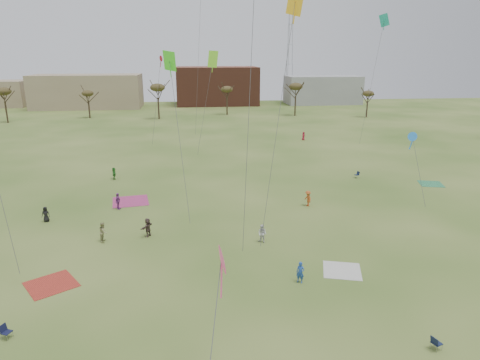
{
  "coord_description": "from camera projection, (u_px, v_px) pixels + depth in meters",
  "views": [
    {
      "loc": [
        -4.16,
        -23.7,
        16.07
      ],
      "look_at": [
        0.0,
        12.0,
        5.5
      ],
      "focal_mm": 32.23,
      "sensor_mm": 36.0,
      "label": 1
    }
  ],
  "objects": [
    {
      "name": "ground",
      "position": [
        262.0,
        315.0,
        27.58
      ],
      "size": [
        260.0,
        260.0,
        0.0
      ],
      "primitive_type": "plane",
      "color": "#35561A",
      "rests_on": "ground"
    },
    {
      "name": "flyer_near_right",
      "position": [
        300.0,
        272.0,
        31.24
      ],
      "size": [
        0.7,
        0.63,
        1.62
      ],
      "primitive_type": "imported",
      "rotation": [
        0.0,
        0.0,
        5.76
      ],
      "color": "#21499B",
      "rests_on": "ground"
    },
    {
      "name": "spectator_fore_b",
      "position": [
        103.0,
        232.0,
        38.14
      ],
      "size": [
        0.7,
        0.88,
        1.78
      ],
      "primitive_type": "imported",
      "rotation": [
        0.0,
        0.0,
        1.54
      ],
      "color": "#95925F",
      "rests_on": "ground"
    },
    {
      "name": "spectator_fore_c",
      "position": [
        148.0,
        227.0,
        39.18
      ],
      "size": [
        1.26,
        1.67,
        1.76
      ],
      "primitive_type": "imported",
      "rotation": [
        0.0,
        0.0,
        4.19
      ],
      "color": "brown",
      "rests_on": "ground"
    },
    {
      "name": "flyer_mid_a",
      "position": [
        46.0,
        214.0,
        42.65
      ],
      "size": [
        0.77,
        0.51,
        1.55
      ],
      "primitive_type": "imported",
      "rotation": [
        0.0,
        0.0,
        0.02
      ],
      "color": "black",
      "rests_on": "ground"
    },
    {
      "name": "flyer_mid_b",
      "position": [
        308.0,
        198.0,
        47.04
      ],
      "size": [
        0.9,
        1.25,
        1.74
      ],
      "primitive_type": "imported",
      "rotation": [
        0.0,
        0.0,
        4.96
      ],
      "color": "#B55322",
      "rests_on": "ground"
    },
    {
      "name": "spectator_mid_d",
      "position": [
        118.0,
        201.0,
        46.04
      ],
      "size": [
        0.63,
        1.13,
        1.81
      ],
      "primitive_type": "imported",
      "rotation": [
        0.0,
        0.0,
        1.38
      ],
      "color": "#863A8B",
      "rests_on": "ground"
    },
    {
      "name": "spectator_mid_e",
      "position": [
        262.0,
        234.0,
        37.87
      ],
      "size": [
        1.03,
        1.0,
        1.68
      ],
      "primitive_type": "imported",
      "rotation": [
        0.0,
        0.0,
        5.63
      ],
      "color": "silver",
      "rests_on": "ground"
    },
    {
      "name": "flyer_far_a",
      "position": [
        114.0,
        173.0,
        57.15
      ],
      "size": [
        0.77,
        1.54,
        1.59
      ],
      "primitive_type": "imported",
      "rotation": [
        0.0,
        0.0,
        1.78
      ],
      "color": "#2D7627",
      "rests_on": "ground"
    },
    {
      "name": "flyer_far_b",
      "position": [
        303.0,
        136.0,
        83.07
      ],
      "size": [
        0.93,
        0.9,
        1.61
      ],
      "primitive_type": "imported",
      "rotation": [
        0.0,
        0.0,
        0.72
      ],
      "color": "maroon",
      "rests_on": "ground"
    },
    {
      "name": "blanket_red",
      "position": [
        51.0,
        284.0,
        31.17
      ],
      "size": [
        4.42,
        4.42,
        0.03
      ],
      "primitive_type": "cube",
      "rotation": [
        0.0,
        0.0,
        2.16
      ],
      "color": "#AC2F22",
      "rests_on": "ground"
    },
    {
      "name": "blanket_cream",
      "position": [
        342.0,
        271.0,
        33.16
      ],
      "size": [
        3.51,
        3.51,
        0.03
      ],
      "primitive_type": "cube",
      "rotation": [
        0.0,
        0.0,
        2.86
      ],
      "color": "silver",
      "rests_on": "ground"
    },
    {
      "name": "blanket_plum",
      "position": [
        131.0,
        201.0,
        48.74
      ],
      "size": [
        4.46,
        4.46,
        0.03
      ],
      "primitive_type": "cube",
      "rotation": [
        0.0,
        0.0,
        0.15
      ],
      "color": "#AE356D",
      "rests_on": "ground"
    },
    {
      "name": "blanket_olive",
      "position": [
        431.0,
        184.0,
        55.23
      ],
      "size": [
        3.49,
        3.49,
        0.03
      ],
      "primitive_type": "cube",
      "rotation": [
        0.0,
        0.0,
        2.86
      ],
      "color": "#308653",
      "rests_on": "ground"
    },
    {
      "name": "camp_chair_left",
      "position": [
        7.0,
        335.0,
        25.21
      ],
      "size": [
        0.71,
        0.68,
        0.87
      ],
      "rotation": [
        0.0,
        0.0,
        1.13
      ],
      "color": "#131634",
      "rests_on": "ground"
    },
    {
      "name": "camp_chair_center",
      "position": [
        436.0,
        346.0,
        24.25
      ],
      "size": [
        0.68,
        0.66,
        0.87
      ],
      "rotation": [
        0.0,
        0.0,
        1.92
      ],
      "color": "#151F3B",
      "rests_on": "ground"
    },
    {
      "name": "camp_chair_right",
      "position": [
        357.0,
        176.0,
        57.88
      ],
      "size": [
        0.67,
        0.64,
        0.87
      ],
      "rotation": [
        0.0,
        0.0,
        5.0
      ],
      "color": "#141E37",
      "rests_on": "ground"
    },
    {
      "name": "kites_aloft",
      "position": [
        221.0,
        9.0,
        46.92
      ],
      "size": [
        66.64,
        70.62,
        27.79
      ],
      "color": "#E81B47",
      "rests_on": "ground"
    },
    {
      "name": "tree_line",
      "position": [
        195.0,
        94.0,
        100.67
      ],
      "size": [
        117.44,
        49.32,
        8.91
      ],
      "color": "#3A2B1E",
      "rests_on": "ground"
    },
    {
      "name": "building_tan",
      "position": [
        88.0,
        91.0,
        131.88
      ],
      "size": [
        32.0,
        14.0,
        10.0
      ],
      "primitive_type": "cube",
      "color": "#937F60",
      "rests_on": "ground"
    },
    {
      "name": "building_brick",
      "position": [
        217.0,
        86.0,
        140.8
      ],
      "size": [
        26.0,
        16.0,
        12.0
      ],
      "primitive_type": "cube",
      "color": "brown",
      "rests_on": "ground"
    },
    {
      "name": "building_grey",
      "position": [
        322.0,
        90.0,
        143.21
      ],
      "size": [
        24.0,
        12.0,
        9.0
      ],
      "primitive_type": "cube",
      "color": "gray",
      "rests_on": "ground"
    },
    {
      "name": "radio_tower",
      "position": [
        290.0,
        44.0,
        144.62
      ],
      "size": [
        1.51,
        1.72,
        41.0
      ],
      "color": "#9EA3A8",
      "rests_on": "ground"
    }
  ]
}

